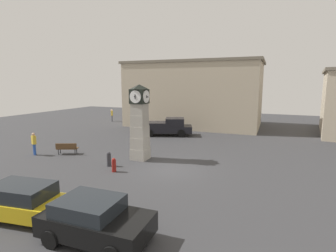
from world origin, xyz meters
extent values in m
plane|color=#38383A|center=(0.00, 0.00, 0.00)|extent=(71.45, 71.45, 0.00)
cube|color=#A19C92|center=(-2.79, 1.30, 0.41)|extent=(1.12, 1.12, 0.81)
cube|color=#9D988E|center=(-2.79, 1.30, 1.22)|extent=(1.08, 1.08, 0.81)
cube|color=#9F998F|center=(-2.79, 1.30, 2.03)|extent=(1.03, 1.03, 0.81)
cube|color=#9E998F|center=(-2.79, 1.30, 2.84)|extent=(0.99, 0.99, 0.81)
cube|color=#9E998E|center=(-2.79, 1.30, 3.65)|extent=(0.95, 0.95, 0.81)
cube|color=black|center=(-2.79, 1.30, 4.56)|extent=(1.07, 1.07, 1.01)
cylinder|color=white|center=(-2.79, 1.85, 4.56)|extent=(0.87, 0.04, 0.87)
cube|color=black|center=(-2.79, 1.88, 4.56)|extent=(0.06, 0.17, 0.17)
cube|color=black|center=(-2.79, 1.88, 4.56)|extent=(0.04, 0.14, 0.32)
cylinder|color=white|center=(-2.79, 0.75, 4.56)|extent=(0.87, 0.04, 0.87)
cube|color=black|center=(-2.79, 0.72, 4.56)|extent=(0.06, 0.20, 0.07)
cube|color=black|center=(-2.79, 0.72, 4.56)|extent=(0.04, 0.04, 0.33)
cylinder|color=white|center=(-2.23, 1.30, 4.56)|extent=(0.04, 0.87, 0.87)
cube|color=black|center=(-2.21, 1.30, 4.56)|extent=(0.10, 0.06, 0.20)
cube|color=black|center=(-2.21, 1.30, 4.56)|extent=(0.33, 0.04, 0.11)
cylinder|color=white|center=(-3.34, 1.30, 4.56)|extent=(0.04, 0.87, 0.87)
cube|color=black|center=(-3.37, 1.30, 4.56)|extent=(0.20, 0.06, 0.06)
cube|color=black|center=(-3.37, 1.30, 4.56)|extent=(0.09, 0.04, 0.33)
pyramid|color=black|center=(-2.79, 1.30, 5.23)|extent=(1.12, 1.12, 0.33)
cylinder|color=#333338|center=(-3.90, -0.97, 0.40)|extent=(0.29, 0.29, 0.80)
sphere|color=#333338|center=(-3.90, -0.97, 0.84)|extent=(0.26, 0.26, 0.26)
cylinder|color=maroon|center=(-2.94, -1.78, 0.36)|extent=(0.27, 0.27, 0.72)
sphere|color=maroon|center=(-2.94, -1.78, 0.76)|extent=(0.24, 0.24, 0.24)
cylinder|color=black|center=(-4.81, -7.43, 0.32)|extent=(0.66, 0.31, 0.64)
cube|color=gold|center=(-2.69, -8.00, 0.58)|extent=(4.66, 2.37, 0.62)
cube|color=#1E2328|center=(-3.02, -8.05, 1.18)|extent=(2.66, 1.93, 0.57)
cylinder|color=black|center=(-1.45, -6.99, 0.32)|extent=(0.67, 0.32, 0.64)
cylinder|color=black|center=(-1.20, -8.59, 0.32)|extent=(0.67, 0.32, 0.64)
cylinder|color=black|center=(-4.18, -7.41, 0.32)|extent=(0.67, 0.32, 0.64)
cube|color=black|center=(0.76, -8.09, 0.63)|extent=(3.94, 2.10, 0.73)
cube|color=#1E2328|center=(0.47, -8.11, 1.25)|extent=(2.21, 1.86, 0.51)
cylinder|color=black|center=(1.90, -7.13, 0.32)|extent=(0.65, 0.25, 0.64)
cylinder|color=black|center=(-0.48, -7.25, 0.32)|extent=(0.65, 0.25, 0.64)
cylinder|color=black|center=(-0.38, -9.06, 0.32)|extent=(0.65, 0.25, 0.64)
cube|color=black|center=(-4.66, 10.15, 0.70)|extent=(5.79, 3.79, 0.70)
cube|color=black|center=(-3.77, 10.50, 1.45)|extent=(2.45, 2.42, 0.80)
cube|color=black|center=(-5.68, 9.76, 1.23)|extent=(3.50, 2.91, 0.36)
cylinder|color=black|center=(-3.46, 11.61, 0.40)|extent=(0.85, 0.55, 0.80)
cylinder|color=black|center=(-2.80, 9.88, 0.40)|extent=(0.85, 0.55, 0.80)
cylinder|color=black|center=(-6.52, 10.43, 0.40)|extent=(0.85, 0.55, 0.80)
cylinder|color=black|center=(-5.85, 8.70, 0.40)|extent=(0.85, 0.55, 0.80)
cube|color=brown|center=(-8.72, 0.28, 0.45)|extent=(1.66, 1.13, 0.08)
cube|color=brown|center=(-8.61, 0.05, 0.70)|extent=(1.48, 0.73, 0.40)
cylinder|color=#262628|center=(-8.22, 0.73, 0.23)|extent=(0.06, 0.06, 0.45)
cylinder|color=#262628|center=(-9.38, 0.19, 0.23)|extent=(0.06, 0.06, 0.45)
cylinder|color=#262628|center=(-8.05, 0.37, 0.23)|extent=(0.06, 0.06, 0.45)
cylinder|color=#262628|center=(-9.21, -0.17, 0.23)|extent=(0.06, 0.06, 0.45)
cylinder|color=#3F3F47|center=(-15.92, 16.37, 0.44)|extent=(0.14, 0.14, 0.87)
cylinder|color=#3F3F47|center=(-16.05, 16.53, 0.44)|extent=(0.14, 0.14, 0.87)
cube|color=gold|center=(-15.98, 16.45, 1.20)|extent=(0.44, 0.46, 0.65)
sphere|color=beige|center=(-15.98, 16.45, 1.64)|extent=(0.24, 0.24, 0.24)
cylinder|color=#264CA5|center=(-10.74, -0.98, 0.43)|extent=(0.14, 0.14, 0.86)
cylinder|color=#264CA5|center=(-10.92, -0.91, 0.43)|extent=(0.14, 0.14, 0.86)
cube|color=gold|center=(-10.83, -0.95, 1.18)|extent=(0.46, 0.37, 0.65)
sphere|color=tan|center=(-10.83, -0.95, 1.62)|extent=(0.23, 0.23, 0.23)
cube|color=#B7A88E|center=(-4.10, 18.17, 3.93)|extent=(16.65, 9.59, 7.87)
cube|color=#6E6455|center=(-4.10, 18.17, 8.02)|extent=(17.15, 9.88, 0.30)
camera|label=1|loc=(6.39, -14.86, 5.46)|focal=28.00mm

